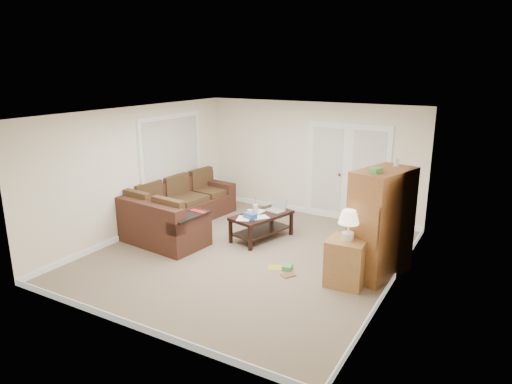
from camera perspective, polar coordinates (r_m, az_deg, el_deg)
The scene contains 17 objects.
floor at distance 8.15m, azimuth -1.04°, elevation -7.88°, with size 5.50×5.50×0.00m, color gray.
ceiling at distance 7.52m, azimuth -1.14°, elevation 9.89°, with size 5.00×5.50×0.02m, color white.
wall_left at distance 9.24m, azimuth -14.57°, elevation 2.59°, with size 0.02×5.50×2.50m, color white.
wall_right at distance 6.86m, azimuth 17.20°, elevation -2.02°, with size 0.02×5.50×2.50m, color white.
wall_back at distance 10.14m, azimuth 6.88°, elevation 4.10°, with size 5.00×0.02×2.50m, color white.
wall_front at distance 5.67m, azimuth -15.48°, elevation -5.57°, with size 5.00×0.02×2.50m, color white.
baseboards at distance 8.13m, azimuth -1.04°, elevation -7.56°, with size 5.00×5.50×0.10m, color silver, non-canonical shape.
french_doors at distance 9.87m, azimuth 11.31°, elevation 2.31°, with size 1.80×0.05×2.13m.
window_left at distance 9.88m, azimuth -10.52°, elevation 5.42°, with size 0.05×1.92×1.42m.
sectional_sofa at distance 9.43m, azimuth -10.17°, elevation -2.62°, with size 1.96×2.99×0.87m.
coffee_table at distance 8.80m, azimuth 0.81°, elevation -4.16°, with size 0.91×1.35×0.84m.
tv_armoire at distance 7.39m, azimuth 15.34°, elevation -3.72°, with size 0.87×1.20×1.85m.
side_cabinet at distance 7.10m, azimuth 11.25°, elevation -8.10°, with size 0.59×0.59×1.18m.
space_heater at distance 9.57m, azimuth 14.50°, elevation -3.77°, with size 0.13×0.11×0.32m, color silver.
floor_magazine at distance 7.67m, azimuth 2.53°, elevation -9.42°, with size 0.26×0.20×0.01m, color gold.
floor_greenbox at distance 7.61m, azimuth 3.95°, elevation -9.36°, with size 0.15×0.19×0.08m, color #479C4D.
floor_book at distance 7.47m, azimuth 3.74°, elevation -10.11°, with size 0.16×0.21×0.02m, color brown.
Camera 1 is at (3.82, -6.43, 3.23)m, focal length 32.00 mm.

